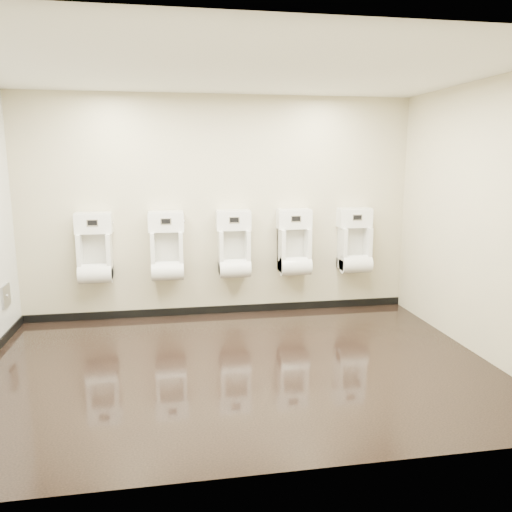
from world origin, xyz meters
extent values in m
cube|color=black|center=(0.00, 0.00, 0.00)|extent=(5.00, 3.50, 0.00)
cube|color=silver|center=(0.00, 0.00, 2.80)|extent=(5.00, 3.50, 0.00)
cube|color=#C3B991|center=(0.00, 1.75, 1.40)|extent=(5.00, 0.02, 2.80)
cube|color=#C3B991|center=(0.00, -1.75, 1.40)|extent=(5.00, 0.02, 2.80)
cube|color=#C3B991|center=(2.50, 0.00, 1.40)|extent=(0.02, 3.50, 2.80)
cube|color=black|center=(0.00, 1.74, 0.05)|extent=(5.00, 0.02, 0.10)
cube|color=#9E9EA3|center=(-2.48, 1.20, 0.50)|extent=(0.03, 0.25, 0.25)
cylinder|color=silver|center=(-2.46, 1.20, 0.50)|extent=(0.02, 0.04, 0.04)
cube|color=white|center=(-1.55, 1.61, 0.85)|extent=(0.39, 0.28, 0.56)
cube|color=silver|center=(-1.55, 1.70, 0.89)|extent=(0.29, 0.01, 0.44)
cylinder|color=white|center=(-1.55, 1.53, 0.65)|extent=(0.39, 0.24, 0.24)
cube|color=white|center=(-1.55, 1.65, 1.25)|extent=(0.44, 0.21, 0.24)
cube|color=black|center=(-1.55, 1.54, 1.27)|extent=(0.11, 0.01, 0.06)
cube|color=silver|center=(-1.55, 1.54, 1.27)|extent=(0.13, 0.01, 0.08)
cylinder|color=silver|center=(-1.32, 1.65, 1.25)|extent=(0.01, 0.03, 0.03)
cube|color=white|center=(-0.68, 1.61, 0.85)|extent=(0.39, 0.28, 0.56)
cube|color=silver|center=(-0.68, 1.70, 0.89)|extent=(0.29, 0.01, 0.44)
cylinder|color=white|center=(-0.68, 1.53, 0.65)|extent=(0.39, 0.24, 0.24)
cube|color=white|center=(-0.68, 1.65, 1.25)|extent=(0.44, 0.21, 0.24)
cube|color=black|center=(-0.68, 1.54, 1.27)|extent=(0.11, 0.01, 0.06)
cube|color=silver|center=(-0.68, 1.54, 1.27)|extent=(0.13, 0.01, 0.08)
cylinder|color=silver|center=(-0.46, 1.65, 1.25)|extent=(0.01, 0.03, 0.03)
cube|color=white|center=(0.16, 1.61, 0.85)|extent=(0.39, 0.28, 0.56)
cube|color=silver|center=(0.16, 1.70, 0.89)|extent=(0.29, 0.01, 0.44)
cylinder|color=white|center=(0.16, 1.53, 0.65)|extent=(0.39, 0.24, 0.24)
cube|color=white|center=(0.16, 1.65, 1.25)|extent=(0.44, 0.21, 0.24)
cube|color=black|center=(0.16, 1.54, 1.27)|extent=(0.11, 0.01, 0.06)
cube|color=silver|center=(0.16, 1.54, 1.27)|extent=(0.13, 0.01, 0.08)
cylinder|color=silver|center=(0.38, 1.65, 1.25)|extent=(0.01, 0.03, 0.03)
cube|color=white|center=(0.95, 1.61, 0.85)|extent=(0.39, 0.28, 0.56)
cube|color=silver|center=(0.95, 1.70, 0.89)|extent=(0.29, 0.01, 0.44)
cylinder|color=white|center=(0.95, 1.53, 0.65)|extent=(0.39, 0.24, 0.24)
cube|color=white|center=(0.95, 1.65, 1.25)|extent=(0.44, 0.21, 0.24)
cube|color=black|center=(0.95, 1.54, 1.27)|extent=(0.11, 0.01, 0.06)
cube|color=silver|center=(0.95, 1.54, 1.27)|extent=(0.13, 0.01, 0.08)
cylinder|color=silver|center=(1.17, 1.65, 1.25)|extent=(0.01, 0.03, 0.03)
cube|color=white|center=(1.77, 1.61, 0.85)|extent=(0.39, 0.28, 0.56)
cube|color=silver|center=(1.77, 1.70, 0.89)|extent=(0.29, 0.01, 0.44)
cylinder|color=white|center=(1.77, 1.53, 0.65)|extent=(0.39, 0.24, 0.24)
cube|color=white|center=(1.77, 1.65, 1.25)|extent=(0.44, 0.21, 0.24)
cube|color=black|center=(1.77, 1.54, 1.27)|extent=(0.11, 0.01, 0.06)
cube|color=silver|center=(1.77, 1.54, 1.27)|extent=(0.13, 0.01, 0.08)
cylinder|color=silver|center=(2.00, 1.65, 1.25)|extent=(0.01, 0.03, 0.03)
camera|label=1|loc=(-0.61, -4.61, 2.01)|focal=35.00mm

